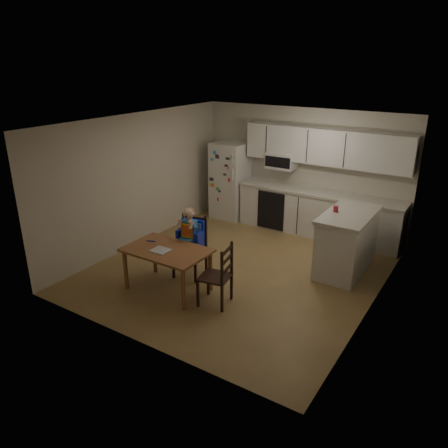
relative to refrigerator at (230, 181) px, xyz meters
name	(u,v)px	position (x,y,z in m)	size (l,w,h in m)	color
room	(255,193)	(1.55, -1.67, 0.40)	(4.52, 5.01, 2.51)	olive
refrigerator	(230,181)	(0.00, 0.00, 0.00)	(0.72, 0.70, 1.70)	silver
kitchen_run	(319,193)	(2.05, 0.09, 0.03)	(3.37, 0.62, 2.15)	silver
kitchen_island	(346,242)	(3.08, -1.23, -0.33)	(0.74, 1.41, 1.04)	silver
red_cup	(336,209)	(2.86, -1.29, 0.24)	(0.08, 0.08, 0.10)	#B82432
dining_table	(167,255)	(0.97, -3.38, -0.25)	(1.29, 0.83, 0.69)	brown
napkin	(160,250)	(0.92, -3.47, -0.16)	(0.28, 0.24, 0.01)	#BAB9BF
toddler_spoon	(150,241)	(0.55, -3.29, -0.15)	(0.02, 0.02, 0.12)	#0F25C2
chair_booster	(191,234)	(0.96, -2.76, -0.13)	(0.52, 0.52, 1.19)	black
chair_side	(221,272)	(1.91, -3.31, -0.31)	(0.49, 0.49, 0.95)	black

